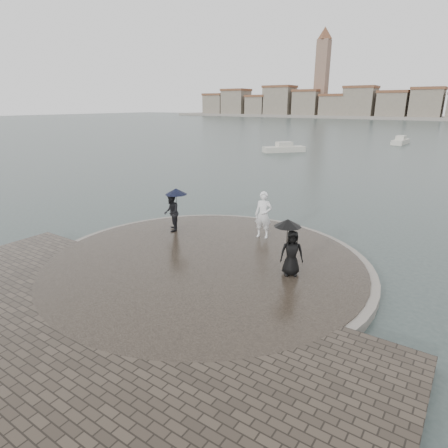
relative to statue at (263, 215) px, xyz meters
The scene contains 8 objects.
ground 7.17m from the statue, 94.81° to the right, with size 400.00×400.00×0.00m, color #2B3835.
kerb_ring 3.76m from the statue, 99.54° to the right, with size 12.50×12.50×0.32m, color gray.
quay_tip 3.76m from the statue, 99.54° to the right, with size 11.90×11.90×0.36m, color #2D261E.
statue is the anchor object (origin of this frame).
visitor_left 4.19m from the statue, 157.49° to the right, with size 1.29×1.16×2.04m.
visitor_right 3.83m from the statue, 47.57° to the right, with size 1.20×1.00×1.95m.
far_skyline 153.91m from the statue, 92.56° to the left, with size 260.00×20.00×37.00m.
boats 38.00m from the statue, 86.60° to the left, with size 42.80×24.72×1.50m.
Camera 1 is at (7.99, -6.97, 6.04)m, focal length 30.00 mm.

